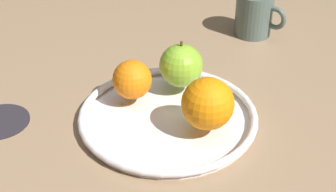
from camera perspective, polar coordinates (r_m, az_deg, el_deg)
ground_plane at (r=80.19cm, az=0.00°, el=-4.04°), size 153.56×153.56×4.00cm
fruit_bowl at (r=78.44cm, az=0.00°, el=-2.36°), size 28.58×28.58×1.80cm
apple at (r=82.83cm, az=1.53°, el=3.57°), size 7.43×7.43×8.23cm
orange_back_right at (r=79.88cm, az=-4.31°, el=1.83°), size 6.46×6.46×6.46cm
orange_center at (r=72.97cm, az=4.63°, el=-0.89°), size 7.99×7.99×7.99cm
ambient_mug at (r=105.16cm, az=10.04°, el=9.30°), size 11.49×7.82×8.94cm
ambient_coaster at (r=82.99cm, az=-18.95°, el=-2.73°), size 9.48×9.48×0.60cm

